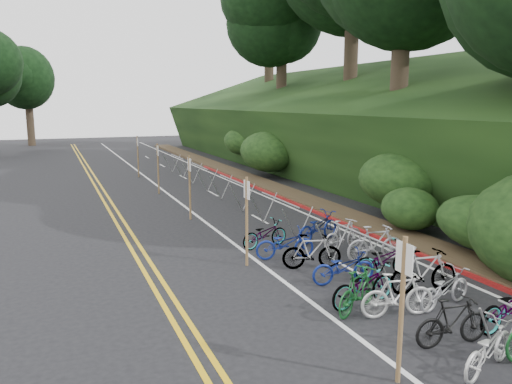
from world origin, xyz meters
The scene contains 9 objects.
ground centered at (0.00, 0.00, 0.00)m, with size 120.00×120.00×0.00m, color black.
road_markings centered at (0.63, 10.10, 0.00)m, with size 7.47×80.00×0.01m.
red_curb centered at (5.70, 12.00, 0.05)m, with size 0.25×28.00×0.10m, color maroon.
embankment centered at (12.96, 19.04, 2.57)m, with size 14.30×48.14×9.11m.
bike_racks_rest centered at (3.00, 13.00, 0.85)m, with size 1.14×23.00×1.17m.
signpost_near centered at (0.72, -1.43, 1.40)m, with size 0.08×0.40×2.45m.
signposts_rest centered at (0.60, 14.00, 1.43)m, with size 0.08×18.40×2.50m.
bike_front centered at (1.68, 1.18, 0.49)m, with size 1.64×0.46×0.98m, color #144C1E.
bike_valet centered at (3.00, 1.78, 0.48)m, with size 3.18×11.36×1.09m.
Camera 1 is at (-4.26, -7.43, 4.49)m, focal length 35.00 mm.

